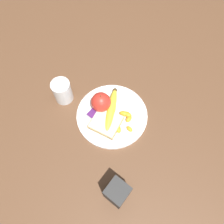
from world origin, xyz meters
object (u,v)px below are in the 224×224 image
apple (100,103)px  jam_packet (94,115)px  juice_glass (63,92)px  banana (111,110)px  plate (112,115)px  condiment_caddy (117,193)px  fork (112,112)px  bread_slice (106,122)px

apple → jam_packet: bearing=-83.6°
juice_glass → banana: juice_glass is taller
plate → condiment_caddy: condiment_caddy is taller
plate → apple: bearing=-176.1°
plate → apple: 0.07m
apple → banana: 0.05m
banana → juice_glass: bearing=-162.6°
apple → condiment_caddy: (0.24, -0.21, -0.00)m
juice_glass → condiment_caddy: 0.42m
fork → jam_packet: 0.07m
bread_slice → fork: 0.05m
banana → fork: bearing=16.2°
bread_slice → banana: bearing=107.3°
banana → condiment_caddy: condiment_caddy is taller
plate → juice_glass: 0.21m
juice_glass → jam_packet: size_ratio=2.19×
banana → jam_packet: (-0.04, -0.06, -0.01)m
juice_glass → banana: 0.20m
banana → plate: bearing=-38.3°
bread_slice → juice_glass: bearing=-177.8°
juice_glass → fork: bearing=17.3°
plate → apple: apple is taller
apple → fork: bearing=15.2°
plate → condiment_caddy: (0.19, -0.21, 0.04)m
plate → bread_slice: bread_slice is taller
banana → jam_packet: bearing=-123.2°
bread_slice → jam_packet: same height
juice_glass → fork: size_ratio=0.58×
juice_glass → condiment_caddy: same height
bread_slice → condiment_caddy: 0.25m
fork → jam_packet: bearing=-14.0°
bread_slice → condiment_caddy: condiment_caddy is taller
banana → fork: 0.01m
fork → condiment_caddy: size_ratio=1.71×
apple → banana: apple is taller
banana → bread_slice: (0.02, -0.05, -0.01)m
banana → bread_slice: size_ratio=1.55×
banana → jam_packet: 0.07m
juice_glass → bread_slice: bearing=2.2°
bread_slice → fork: bearing=103.3°
juice_glass → condiment_caddy: bearing=-22.8°
plate → fork: (-0.01, 0.01, 0.01)m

